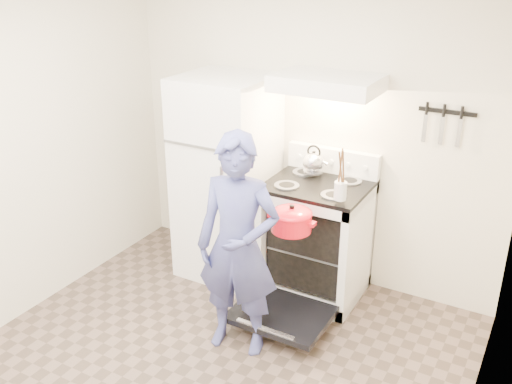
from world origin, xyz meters
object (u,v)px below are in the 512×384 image
refrigerator (227,178)px  dutch_oven (292,222)px  stove_body (316,241)px  person (238,247)px  tea_kettle (314,161)px

refrigerator → dutch_oven: size_ratio=4.84×
stove_body → dutch_oven: (0.03, -0.53, 0.40)m
person → dutch_oven: person is taller
person → dutch_oven: 0.43m
stove_body → tea_kettle: size_ratio=3.62×
tea_kettle → dutch_oven: 0.71m
tea_kettle → dutch_oven: (0.14, -0.66, -0.22)m
stove_body → person: person is taller
stove_body → person: (-0.18, -0.90, 0.32)m
stove_body → person: size_ratio=0.59×
tea_kettle → person: size_ratio=0.16×
dutch_oven → tea_kettle: bearing=101.8°
person → dutch_oven: size_ratio=4.45×
dutch_oven → person: bearing=-120.5°
tea_kettle → dutch_oven: size_ratio=0.72×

